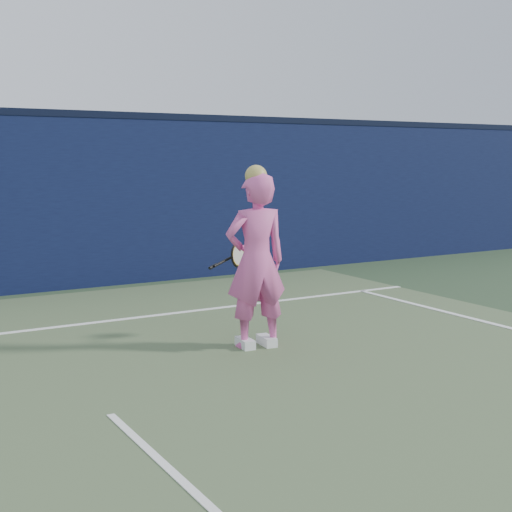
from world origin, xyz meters
TOP-DOWN VIEW (x-y plane):
  - ground at (0.00, 0.00)m, footprint 80.00×80.00m
  - player at (1.94, 2.15)m, footprint 0.69×0.50m
  - racket at (1.98, 2.63)m, footprint 0.52×0.18m
  - court_lines at (0.00, -0.33)m, footprint 11.00×12.04m

SIDE VIEW (x-z plane):
  - ground at x=0.00m, z-range 0.00..0.00m
  - court_lines at x=0.00m, z-range 0.01..0.01m
  - racket at x=1.98m, z-range 0.74..1.02m
  - player at x=1.94m, z-range -0.03..1.81m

